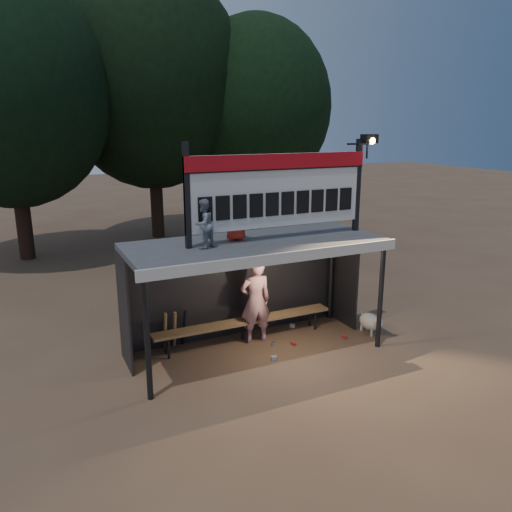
% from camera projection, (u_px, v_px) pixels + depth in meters
% --- Properties ---
extents(ground, '(80.00, 80.00, 0.00)m').
position_uv_depth(ground, '(256.00, 351.00, 10.24)').
color(ground, brown).
rests_on(ground, ground).
extents(player, '(0.71, 0.50, 1.82)m').
position_uv_depth(player, '(256.00, 301.00, 10.47)').
color(player, silver).
rests_on(player, ground).
extents(child_a, '(0.55, 0.52, 0.90)m').
position_uv_depth(child_a, '(204.00, 224.00, 8.98)').
color(child_a, gray).
rests_on(child_a, dugout_shelter).
extents(child_b, '(0.54, 0.40, 1.01)m').
position_uv_depth(child_b, '(236.00, 215.00, 9.58)').
color(child_b, '#AE281A').
rests_on(child_b, dugout_shelter).
extents(dugout_shelter, '(5.10, 2.08, 2.32)m').
position_uv_depth(dugout_shelter, '(250.00, 262.00, 9.98)').
color(dugout_shelter, '#404043').
rests_on(dugout_shelter, ground).
extents(scoreboard_assembly, '(4.10, 0.27, 1.99)m').
position_uv_depth(scoreboard_assembly, '(282.00, 188.00, 9.61)').
color(scoreboard_assembly, black).
rests_on(scoreboard_assembly, dugout_shelter).
extents(bench, '(4.00, 0.35, 0.48)m').
position_uv_depth(bench, '(245.00, 322.00, 10.61)').
color(bench, olive).
rests_on(bench, ground).
extents(tree_left, '(6.46, 6.46, 9.27)m').
position_uv_depth(tree_left, '(8.00, 92.00, 15.89)').
color(tree_left, black).
rests_on(tree_left, ground).
extents(tree_mid, '(7.22, 7.22, 10.36)m').
position_uv_depth(tree_mid, '(151.00, 80.00, 19.11)').
color(tree_mid, black).
rests_on(tree_mid, ground).
extents(tree_right, '(6.08, 6.08, 8.72)m').
position_uv_depth(tree_right, '(256.00, 107.00, 20.15)').
color(tree_right, black).
rests_on(tree_right, ground).
extents(dog, '(0.36, 0.81, 0.49)m').
position_uv_depth(dog, '(371.00, 322.00, 11.02)').
color(dog, '#EDE5CE').
rests_on(dog, ground).
extents(bats, '(0.47, 0.32, 0.84)m').
position_uv_depth(bats, '(175.00, 329.00, 10.24)').
color(bats, olive).
rests_on(bats, ground).
extents(litter, '(1.95, 1.37, 0.08)m').
position_uv_depth(litter, '(296.00, 341.00, 10.61)').
color(litter, red).
rests_on(litter, ground).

